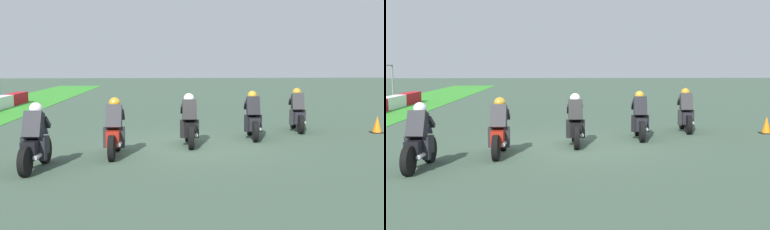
{
  "view_description": "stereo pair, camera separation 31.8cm",
  "coord_description": "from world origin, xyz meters",
  "views": [
    {
      "loc": [
        -13.89,
        0.83,
        2.41
      ],
      "look_at": [
        -0.07,
        -0.04,
        0.9
      ],
      "focal_mm": 45.43,
      "sensor_mm": 36.0,
      "label": 1
    },
    {
      "loc": [
        -13.91,
        0.51,
        2.41
      ],
      "look_at": [
        -0.07,
        -0.04,
        0.9
      ],
      "focal_mm": 45.43,
      "sensor_mm": 36.0,
      "label": 2
    }
  ],
  "objects": [
    {
      "name": "rider_lane_b",
      "position": [
        1.18,
        -2.04,
        0.62
      ],
      "size": [
        2.04,
        0.55,
        1.51
      ],
      "rotation": [
        0.0,
        0.0,
        -0.06
      ],
      "color": "black",
      "rests_on": "ground_plane"
    },
    {
      "name": "rider_lane_c",
      "position": [
        0.06,
        0.03,
        0.62
      ],
      "size": [
        2.04,
        0.54,
        1.51
      ],
      "rotation": [
        0.0,
        0.0,
        0.02
      ],
      "color": "black",
      "rests_on": "ground_plane"
    },
    {
      "name": "rider_lane_a",
      "position": [
        2.74,
        -3.9,
        0.62
      ],
      "size": [
        2.04,
        0.56,
        1.51
      ],
      "rotation": [
        0.0,
        0.0,
        -0.09
      ],
      "color": "black",
      "rests_on": "ground_plane"
    },
    {
      "name": "traffic_cone",
      "position": [
        2.13,
        -6.52,
        0.27
      ],
      "size": [
        0.4,
        0.4,
        0.58
      ],
      "color": "black",
      "rests_on": "ground_plane"
    },
    {
      "name": "rider_lane_d",
      "position": [
        -1.43,
        2.04,
        0.62
      ],
      "size": [
        2.04,
        0.54,
        1.51
      ],
      "rotation": [
        0.0,
        0.0,
        -0.02
      ],
      "color": "black",
      "rests_on": "ground_plane"
    },
    {
      "name": "ground_plane",
      "position": [
        0.0,
        0.0,
        0.0
      ],
      "size": [
        120.0,
        120.0,
        0.0
      ],
      "primitive_type": "plane",
      "color": "#3C5342"
    },
    {
      "name": "rider_lane_e",
      "position": [
        -2.95,
        3.67,
        0.62
      ],
      "size": [
        2.04,
        0.55,
        1.51
      ],
      "rotation": [
        0.0,
        0.0,
        -0.06
      ],
      "color": "black",
      "rests_on": "ground_plane"
    }
  ]
}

